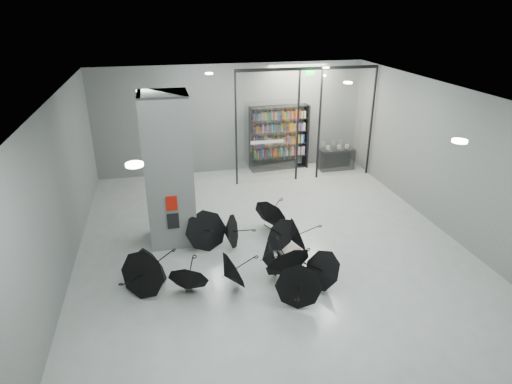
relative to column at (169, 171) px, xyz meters
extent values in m
plane|color=gray|center=(2.50, -2.00, -2.00)|extent=(14.00, 14.00, 0.00)
cube|color=gray|center=(2.50, -2.00, 2.00)|extent=(10.00, 14.00, 0.02)
cube|color=#5B5D5B|center=(2.50, 5.00, 0.00)|extent=(10.00, 0.02, 4.00)
cube|color=#5B5D5B|center=(-2.50, -2.00, 0.00)|extent=(0.02, 14.00, 4.00)
cube|color=#5B5D5B|center=(7.50, -2.00, 0.00)|extent=(0.02, 14.00, 4.00)
cube|color=slate|center=(0.00, 0.00, 0.00)|extent=(1.20, 1.20, 4.00)
cube|color=#A50A07|center=(0.00, -0.62, -0.65)|extent=(0.28, 0.04, 0.38)
cube|color=black|center=(0.00, -0.62, -1.15)|extent=(0.30, 0.03, 0.42)
cube|color=#0CE533|center=(4.90, 3.30, 1.82)|extent=(0.30, 0.06, 0.15)
cube|color=silver|center=(3.50, 3.50, 0.00)|extent=(2.20, 0.02, 3.95)
cube|color=silver|center=(6.40, 3.50, 0.00)|extent=(2.00, 0.02, 3.95)
cube|color=black|center=(2.40, 3.50, 0.00)|extent=(0.06, 0.06, 4.00)
cube|color=black|center=(4.60, 3.50, 0.00)|extent=(0.06, 0.06, 4.00)
cube|color=black|center=(5.40, 3.50, 0.00)|extent=(0.06, 0.06, 4.00)
cube|color=black|center=(7.40, 3.50, 0.00)|extent=(0.06, 0.06, 4.00)
cube|color=black|center=(4.90, 3.50, 1.95)|extent=(5.00, 0.08, 0.10)
cube|color=black|center=(6.44, 4.19, -1.59)|extent=(1.37, 0.57, 0.81)
camera|label=1|loc=(-0.12, -10.82, 3.99)|focal=30.76mm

